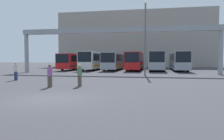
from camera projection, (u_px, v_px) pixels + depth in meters
ground_plane at (49, 99)px, 11.36m from camera, size 200.00×200.00×0.00m
building_backdrop at (135, 40)px, 61.68m from camera, size 40.88×12.00×14.60m
overhead_gantry at (115, 35)px, 30.52m from camera, size 28.14×0.80×6.44m
bus_slot_0 at (74, 61)px, 41.58m from camera, size 2.50×11.09×2.98m
bus_slot_1 at (93, 60)px, 40.49m from camera, size 2.59×10.38×3.34m
bus_slot_2 at (114, 60)px, 39.79m from camera, size 2.58×10.43×3.15m
bus_slot_3 at (135, 60)px, 39.94m from camera, size 2.53×12.22×3.21m
bus_slot_4 at (156, 60)px, 39.10m from camera, size 2.56×11.98×3.32m
bus_slot_5 at (179, 60)px, 38.16m from camera, size 2.46×11.55×3.28m
pedestrian_near_right at (80, 74)px, 16.53m from camera, size 0.35×0.35×1.70m
pedestrian_near_center at (16, 71)px, 21.09m from camera, size 0.37×0.37×1.76m
pedestrian_near_left at (50, 75)px, 16.01m from camera, size 0.35×0.35×1.68m
lamp_post at (145, 36)px, 27.53m from camera, size 0.36×0.36×9.25m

